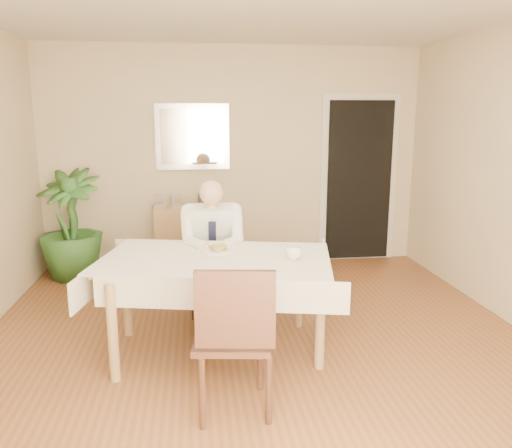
{
  "coord_description": "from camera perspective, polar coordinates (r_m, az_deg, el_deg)",
  "views": [
    {
      "loc": [
        -0.48,
        -3.49,
        1.79
      ],
      "look_at": [
        0.0,
        0.35,
        0.95
      ],
      "focal_mm": 35.0,
      "sensor_mm": 36.0,
      "label": 1
    }
  ],
  "objects": [
    {
      "name": "room",
      "position": [
        3.55,
        0.7,
        4.33
      ],
      "size": [
        5.0,
        5.02,
        2.6
      ],
      "color": "brown",
      "rests_on": "ground"
    },
    {
      "name": "window",
      "position": [
        1.17,
        17.46,
        -5.16
      ],
      "size": [
        1.34,
        0.04,
        1.44
      ],
      "color": "silver",
      "rests_on": "room"
    },
    {
      "name": "doorway",
      "position": [
        6.34,
        11.66,
        4.84
      ],
      "size": [
        0.96,
        0.07,
        2.1
      ],
      "color": "silver",
      "rests_on": "ground"
    },
    {
      "name": "mirror",
      "position": [
        5.96,
        -7.29,
        9.85
      ],
      "size": [
        0.86,
        0.04,
        0.76
      ],
      "color": "silver",
      "rests_on": "room"
    },
    {
      "name": "dining_table",
      "position": [
        3.78,
        -4.62,
        -5.05
      ],
      "size": [
        1.92,
        1.37,
        0.75
      ],
      "rotation": [
        0.0,
        0.0,
        -0.21
      ],
      "color": "#9F7849",
      "rests_on": "ground"
    },
    {
      "name": "chair_far",
      "position": [
        4.67,
        -5.07,
        -3.96
      ],
      "size": [
        0.43,
        0.44,
        0.87
      ],
      "rotation": [
        0.0,
        0.0,
        0.06
      ],
      "color": "#3C2114",
      "rests_on": "ground"
    },
    {
      "name": "chair_near",
      "position": [
        3.0,
        -2.55,
        -12.26
      ],
      "size": [
        0.51,
        0.51,
        0.96
      ],
      "rotation": [
        0.0,
        0.0,
        -0.13
      ],
      "color": "#3C2114",
      "rests_on": "ground"
    },
    {
      "name": "seated_man",
      "position": [
        4.34,
        -4.98,
        -2.44
      ],
      "size": [
        0.48,
        0.72,
        1.24
      ],
      "color": "white",
      "rests_on": "ground"
    },
    {
      "name": "plate",
      "position": [
        3.92,
        -4.32,
        -3.0
      ],
      "size": [
        0.26,
        0.26,
        0.02
      ],
      "primitive_type": "cylinder",
      "color": "white",
      "rests_on": "dining_table"
    },
    {
      "name": "food",
      "position": [
        3.91,
        -4.33,
        -2.69
      ],
      "size": [
        0.14,
        0.14,
        0.06
      ],
      "primitive_type": "ellipsoid",
      "color": "olive",
      "rests_on": "dining_table"
    },
    {
      "name": "knife",
      "position": [
        3.86,
        -3.68,
        -2.97
      ],
      "size": [
        0.01,
        0.13,
        0.01
      ],
      "primitive_type": "cylinder",
      "rotation": [
        1.57,
        0.0,
        0.0
      ],
      "color": "silver",
      "rests_on": "dining_table"
    },
    {
      "name": "fork",
      "position": [
        3.85,
        -4.87,
        -3.01
      ],
      "size": [
        0.01,
        0.13,
        0.01
      ],
      "primitive_type": "cylinder",
      "rotation": [
        1.57,
        0.0,
        0.0
      ],
      "color": "silver",
      "rests_on": "dining_table"
    },
    {
      "name": "coffee_mug",
      "position": [
        3.7,
        4.33,
        -3.3
      ],
      "size": [
        0.15,
        0.15,
        0.09
      ],
      "primitive_type": "imported",
      "rotation": [
        0.0,
        0.0,
        -0.35
      ],
      "color": "white",
      "rests_on": "dining_table"
    },
    {
      "name": "sideboard",
      "position": [
        5.98,
        -6.99,
        -1.52
      ],
      "size": [
        0.96,
        0.38,
        0.75
      ],
      "primitive_type": "cube",
      "rotation": [
        0.0,
        0.0,
        0.06
      ],
      "color": "#9F7849",
      "rests_on": "ground"
    },
    {
      "name": "photo_frame_left",
      "position": [
        5.91,
        -10.99,
        2.62
      ],
      "size": [
        0.1,
        0.02,
        0.14
      ],
      "primitive_type": "cube",
      "color": "silver",
      "rests_on": "sideboard"
    },
    {
      "name": "photo_frame_center",
      "position": [
        5.92,
        -9.16,
        2.7
      ],
      "size": [
        0.1,
        0.02,
        0.14
      ],
      "primitive_type": "cube",
      "color": "silver",
      "rests_on": "sideboard"
    },
    {
      "name": "photo_frame_right",
      "position": [
        5.94,
        -6.17,
        2.82
      ],
      "size": [
        0.1,
        0.02,
        0.14
      ],
      "primitive_type": "cube",
      "color": "silver",
      "rests_on": "sideboard"
    },
    {
      "name": "potted_palm",
      "position": [
        5.91,
        -20.42,
        -0.03
      ],
      "size": [
        0.85,
        0.85,
        1.22
      ],
      "primitive_type": "imported",
      "rotation": [
        0.0,
        0.0,
        -0.28
      ],
      "color": "#295620",
      "rests_on": "ground"
    }
  ]
}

